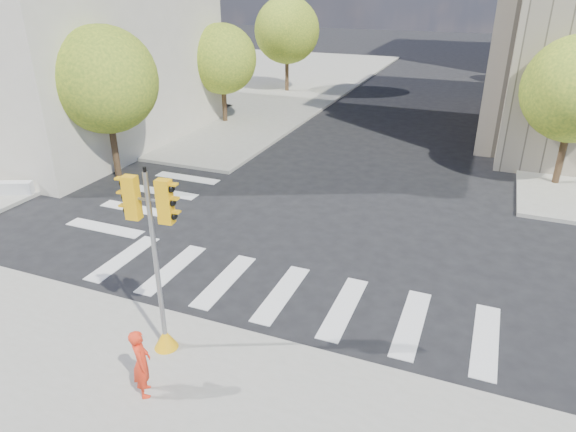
# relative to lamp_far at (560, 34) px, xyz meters

# --- Properties ---
(ground) EXTENTS (160.00, 160.00, 0.00)m
(ground) POSITION_rel_lamp_far_xyz_m (-8.00, -28.00, -4.58)
(ground) COLOR black
(ground) RESTS_ON ground
(sidewalk_far_left) EXTENTS (28.00, 40.00, 0.15)m
(sidewalk_far_left) POSITION_rel_lamp_far_xyz_m (-28.00, -2.00, -4.50)
(sidewalk_far_left) COLOR gray
(sidewalk_far_left) RESTS_ON ground
(classical_building) EXTENTS (19.00, 15.00, 12.70)m
(classical_building) POSITION_rel_lamp_far_xyz_m (-28.00, -20.00, 1.86)
(classical_building) COLOR beige
(classical_building) RESTS_ON ground
(tree_lw_near) EXTENTS (4.40, 4.40, 6.41)m
(tree_lw_near) POSITION_rel_lamp_far_xyz_m (-18.50, -24.00, -0.38)
(tree_lw_near) COLOR #382616
(tree_lw_near) RESTS_ON ground
(tree_lw_mid) EXTENTS (4.00, 4.00, 5.77)m
(tree_lw_mid) POSITION_rel_lamp_far_xyz_m (-18.50, -14.00, -0.82)
(tree_lw_mid) COLOR #382616
(tree_lw_mid) RESTS_ON ground
(tree_lw_far) EXTENTS (4.80, 4.80, 6.95)m
(tree_lw_far) POSITION_rel_lamp_far_xyz_m (-18.50, -4.00, -0.04)
(tree_lw_far) COLOR #382616
(tree_lw_far) RESTS_ON ground
(tree_re_mid) EXTENTS (4.60, 4.60, 6.66)m
(tree_re_mid) POSITION_rel_lamp_far_xyz_m (-0.50, -6.00, -0.23)
(tree_re_mid) COLOR #382616
(tree_re_mid) RESTS_ON ground
(tree_re_far) EXTENTS (4.00, 4.00, 5.88)m
(tree_re_far) POSITION_rel_lamp_far_xyz_m (-0.50, 6.00, -0.71)
(tree_re_far) COLOR #382616
(tree_re_far) RESTS_ON ground
(lamp_far) EXTENTS (0.35, 0.18, 8.11)m
(lamp_far) POSITION_rel_lamp_far_xyz_m (0.00, 0.00, 0.00)
(lamp_far) COLOR black
(lamp_far) RESTS_ON sidewalk_far_right
(traffic_signal) EXTENTS (1.08, 0.56, 4.47)m
(traffic_signal) POSITION_rel_lamp_far_xyz_m (-9.66, -33.28, -2.54)
(traffic_signal) COLOR #E8A20C
(traffic_signal) RESTS_ON sidewalk_near
(photographer) EXTENTS (0.65, 0.68, 1.57)m
(photographer) POSITION_rel_lamp_far_xyz_m (-9.22, -34.68, -3.65)
(photographer) COLOR red
(photographer) RESTS_ON sidewalk_near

